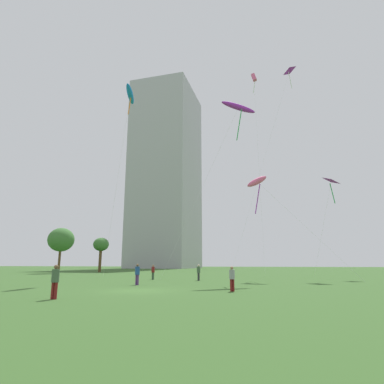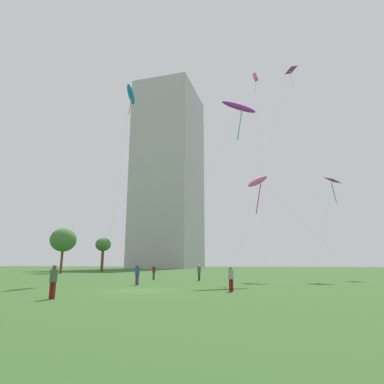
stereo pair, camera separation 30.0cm
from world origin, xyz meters
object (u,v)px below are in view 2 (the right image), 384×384
at_px(kite_flying_3, 255,78).
at_px(park_tree_0, 63,240).
at_px(kite_flying_5, 258,182).
at_px(park_tree_1, 103,245).
at_px(person_standing_2, 154,271).
at_px(person_standing_0, 137,273).
at_px(person_standing_3, 199,271).
at_px(kite_flying_1, 333,182).
at_px(kite_flying_0, 239,107).
at_px(kite_flying_2, 131,95).
at_px(kite_flying_4, 291,73).
at_px(person_standing_1, 231,277).
at_px(distant_highrise_0, 169,176).
at_px(person_standing_4, 53,279).

distance_m(kite_flying_3, park_tree_0, 44.64).
bearing_deg(kite_flying_5, park_tree_1, 143.79).
bearing_deg(person_standing_2, park_tree_0, -12.55).
bearing_deg(person_standing_0, kite_flying_5, -114.58).
bearing_deg(kite_flying_3, kite_flying_5, -89.85).
relative_size(person_standing_3, kite_flying_1, 0.13).
relative_size(person_standing_0, person_standing_2, 1.09).
height_order(person_standing_0, kite_flying_0, kite_flying_0).
xyz_separation_m(kite_flying_2, park_tree_1, (-16.64, 25.30, -17.33)).
distance_m(person_standing_2, kite_flying_5, 15.36).
height_order(person_standing_0, kite_flying_4, kite_flying_4).
relative_size(person_standing_0, person_standing_1, 1.09).
bearing_deg(distant_highrise_0, person_standing_3, -67.00).
height_order(person_standing_2, park_tree_1, park_tree_1).
xyz_separation_m(person_standing_2, kite_flying_0, (9.87, 1.19, 19.06)).
distance_m(kite_flying_0, park_tree_0, 40.00).
height_order(person_standing_4, kite_flying_1, kite_flying_1).
bearing_deg(distant_highrise_0, person_standing_2, -70.36).
bearing_deg(person_standing_1, kite_flying_4, 43.29).
bearing_deg(person_standing_2, kite_flying_2, 27.99).
distance_m(person_standing_1, distant_highrise_0, 101.51).
relative_size(person_standing_3, distant_highrise_0, 0.02).
bearing_deg(person_standing_1, distant_highrise_0, 77.17).
relative_size(person_standing_2, kite_flying_5, 0.13).
height_order(kite_flying_0, distant_highrise_0, distant_highrise_0).
bearing_deg(kite_flying_0, park_tree_1, 141.62).
bearing_deg(kite_flying_3, kite_flying_1, -40.93).
distance_m(person_standing_1, park_tree_0, 45.73).
relative_size(person_standing_2, person_standing_4, 0.93).
distance_m(kite_flying_0, kite_flying_1, 15.46).
bearing_deg(kite_flying_4, kite_flying_1, -71.54).
bearing_deg(person_standing_2, kite_flying_0, -149.98).
bearing_deg(kite_flying_3, kite_flying_2, -132.07).
distance_m(kite_flying_4, park_tree_0, 50.24).
bearing_deg(kite_flying_1, kite_flying_3, 139.07).
distance_m(person_standing_3, park_tree_1, 36.40).
height_order(kite_flying_2, kite_flying_5, kite_flying_2).
height_order(person_standing_1, park_tree_1, park_tree_1).
distance_m(person_standing_3, park_tree_0, 34.59).
height_order(person_standing_1, park_tree_0, park_tree_0).
xyz_separation_m(person_standing_2, kite_flying_3, (11.59, 16.48, 31.97)).
distance_m(kite_flying_5, park_tree_1, 39.83).
bearing_deg(kite_flying_0, kite_flying_5, 16.39).
relative_size(kite_flying_3, kite_flying_4, 0.96).
xyz_separation_m(person_standing_3, person_standing_4, (-3.52, -18.88, 0.04)).
bearing_deg(park_tree_0, park_tree_1, 64.28).
height_order(person_standing_2, person_standing_4, person_standing_4).
height_order(person_standing_4, park_tree_1, park_tree_1).
xyz_separation_m(person_standing_2, kite_flying_5, (11.62, 1.70, 9.90)).
relative_size(person_standing_1, park_tree_0, 0.20).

